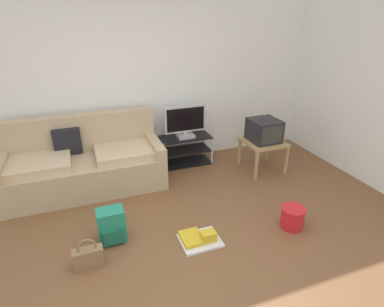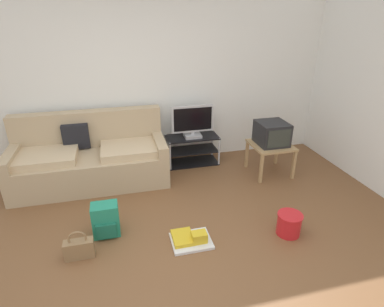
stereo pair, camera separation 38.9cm
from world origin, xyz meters
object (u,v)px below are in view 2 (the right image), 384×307
(tv_stand, at_px, (192,150))
(handbag, at_px, (79,248))
(cleaning_bucket, at_px, (289,223))
(flat_tv, at_px, (193,122))
(backpack, at_px, (106,220))
(side_table, at_px, (271,148))
(floor_tray, at_px, (191,239))
(couch, at_px, (91,159))
(crt_tv, at_px, (272,133))

(tv_stand, distance_m, handbag, 2.44)
(handbag, bearing_deg, cleaning_bucket, -4.64)
(tv_stand, height_order, handbag, tv_stand)
(flat_tv, bearing_deg, cleaning_bucket, -73.16)
(tv_stand, distance_m, backpack, 2.04)
(side_table, height_order, floor_tray, side_table)
(couch, height_order, cleaning_bucket, couch)
(couch, relative_size, floor_tray, 4.94)
(backpack, bearing_deg, crt_tv, 7.34)
(crt_tv, xyz_separation_m, handbag, (-2.68, -1.22, -0.53))
(backpack, distance_m, handbag, 0.41)
(tv_stand, height_order, cleaning_bucket, tv_stand)
(crt_tv, bearing_deg, tv_stand, 150.18)
(crt_tv, xyz_separation_m, cleaning_bucket, (-0.45, -1.40, -0.50))
(flat_tv, bearing_deg, tv_stand, 90.00)
(crt_tv, bearing_deg, floor_tray, -140.28)
(flat_tv, height_order, side_table, flat_tv)
(flat_tv, bearing_deg, side_table, -29.56)
(tv_stand, height_order, floor_tray, tv_stand)
(flat_tv, distance_m, cleaning_bucket, 2.15)
(floor_tray, bearing_deg, couch, 122.33)
(couch, height_order, handbag, couch)
(couch, distance_m, backpack, 1.33)
(couch, bearing_deg, side_table, -8.90)
(crt_tv, height_order, floor_tray, crt_tv)
(couch, bearing_deg, crt_tv, -8.55)
(backpack, bearing_deg, floor_tray, -36.21)
(side_table, bearing_deg, crt_tv, 90.00)
(flat_tv, xyz_separation_m, handbag, (-1.63, -1.80, -0.60))
(cleaning_bucket, bearing_deg, couch, 140.16)
(tv_stand, relative_size, flat_tv, 1.25)
(tv_stand, distance_m, side_table, 1.23)
(tv_stand, xyz_separation_m, handbag, (-1.63, -1.82, -0.12))
(side_table, height_order, backpack, side_table)
(side_table, relative_size, backpack, 1.52)
(cleaning_bucket, xyz_separation_m, floor_tray, (-1.09, 0.12, -0.09))
(couch, xyz_separation_m, handbag, (-0.08, -1.61, -0.24))
(floor_tray, bearing_deg, backpack, 157.28)
(side_table, height_order, cleaning_bucket, side_table)
(cleaning_bucket, bearing_deg, side_table, 71.96)
(crt_tv, distance_m, cleaning_bucket, 1.55)
(handbag, relative_size, floor_tray, 0.74)
(tv_stand, xyz_separation_m, flat_tv, (0.00, -0.02, 0.48))
(flat_tv, bearing_deg, floor_tray, -104.77)
(side_table, height_order, handbag, side_table)
(handbag, bearing_deg, tv_stand, 48.24)
(side_table, bearing_deg, couch, 171.10)
(floor_tray, bearing_deg, handbag, 176.96)
(couch, distance_m, side_table, 2.63)
(backpack, relative_size, floor_tray, 0.89)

